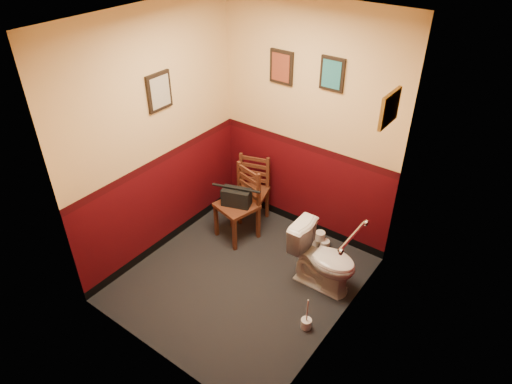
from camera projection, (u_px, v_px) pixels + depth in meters
floor at (242, 279)px, 4.94m from camera, size 2.20×2.40×0.00m
ceiling at (236, 20)px, 3.44m from camera, size 2.20×2.40×0.00m
wall_back at (307, 127)px, 4.99m from camera, size 2.20×0.00×2.70m
wall_front at (141, 240)px, 3.39m from camera, size 2.20×0.00×2.70m
wall_left at (157, 140)px, 4.73m from camera, size 0.00×2.40×2.70m
wall_right at (348, 215)px, 3.65m from camera, size 0.00×2.40×2.70m
grab_bar at (353, 236)px, 4.05m from camera, size 0.05×0.56×0.06m
framed_print_back_a at (281, 67)px, 4.82m from camera, size 0.28×0.04×0.36m
framed_print_back_b at (332, 74)px, 4.50m from camera, size 0.26×0.04×0.34m
framed_print_left at (159, 92)px, 4.51m from camera, size 0.04×0.30×0.38m
framed_print_right at (389, 108)px, 3.67m from camera, size 0.04×0.34×0.28m
toilet at (324, 259)px, 4.69m from camera, size 0.72×0.41×0.70m
toilet_brush at (306, 323)px, 4.36m from camera, size 0.10×0.10×0.37m
chair_left at (251, 191)px, 5.58m from camera, size 0.50×0.50×0.86m
chair_right at (239, 204)px, 5.33m from camera, size 0.50×0.50×0.89m
handbag at (236, 197)px, 5.24m from camera, size 0.36×0.26×0.24m
tp_stack at (320, 240)px, 5.35m from camera, size 0.24×0.13×0.21m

